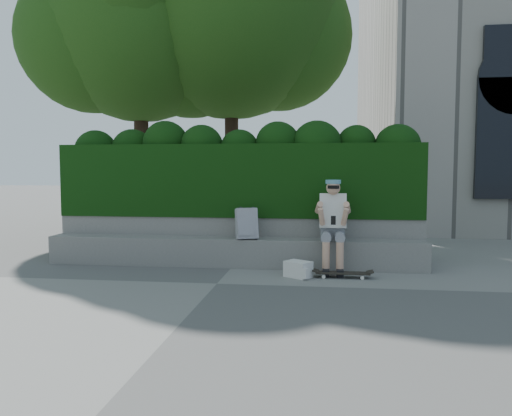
# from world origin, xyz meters

# --- Properties ---
(ground) EXTENTS (80.00, 80.00, 0.00)m
(ground) POSITION_xyz_m (0.00, 0.00, 0.00)
(ground) COLOR slate
(ground) RESTS_ON ground
(bench_ledge) EXTENTS (6.00, 0.45, 0.45)m
(bench_ledge) POSITION_xyz_m (0.00, 1.25, 0.23)
(bench_ledge) COLOR gray
(bench_ledge) RESTS_ON ground
(planter_wall) EXTENTS (6.00, 0.50, 0.75)m
(planter_wall) POSITION_xyz_m (0.00, 1.73, 0.38)
(planter_wall) COLOR gray
(planter_wall) RESTS_ON ground
(hedge) EXTENTS (6.00, 1.00, 1.20)m
(hedge) POSITION_xyz_m (0.00, 1.95, 1.35)
(hedge) COLOR black
(hedge) RESTS_ON planter_wall
(tree_left) EXTENTS (5.18, 5.18, 7.96)m
(tree_left) POSITION_xyz_m (-0.82, 5.71, 5.36)
(tree_left) COLOR black
(tree_left) RESTS_ON ground
(tree_right) EXTENTS (4.62, 4.62, 7.31)m
(tree_right) POSITION_xyz_m (-2.97, 5.28, 4.99)
(tree_right) COLOR black
(tree_right) RESTS_ON ground
(person) EXTENTS (0.40, 0.76, 1.38)m
(person) POSITION_xyz_m (1.56, 1.07, 0.75)
(person) COLOR gray
(person) RESTS_ON ground
(skateboard) EXTENTS (0.76, 0.19, 0.08)m
(skateboard) POSITION_xyz_m (1.69, 0.58, 0.07)
(skateboard) COLOR black
(skateboard) RESTS_ON ground
(backpack_plaid) EXTENTS (0.37, 0.28, 0.48)m
(backpack_plaid) POSITION_xyz_m (0.23, 1.15, 0.69)
(backpack_plaid) COLOR #B2B2B7
(backpack_plaid) RESTS_ON bench_ledge
(backpack_ground) EXTENTS (0.43, 0.41, 0.23)m
(backpack_ground) POSITION_xyz_m (1.07, 0.56, 0.11)
(backpack_ground) COLOR white
(backpack_ground) RESTS_ON ground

